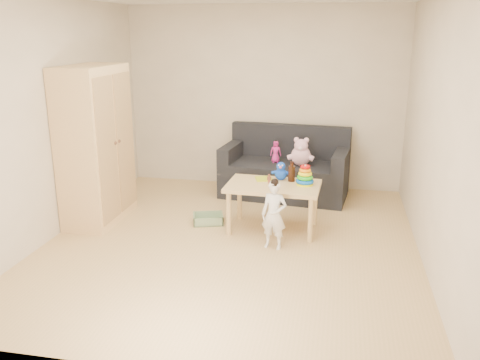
% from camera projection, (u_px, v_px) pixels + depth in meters
% --- Properties ---
extents(room, '(4.50, 4.50, 4.50)m').
position_uv_depth(room, '(231.00, 126.00, 5.22)').
color(room, tan).
rests_on(room, ground).
extents(wardrobe, '(0.52, 1.04, 1.87)m').
position_uv_depth(wardrobe, '(96.00, 145.00, 6.03)').
color(wardrobe, '#EFC383').
rests_on(wardrobe, ground).
extents(sofa, '(1.79, 1.03, 0.48)m').
position_uv_depth(sofa, '(284.00, 179.00, 7.12)').
color(sofa, black).
rests_on(sofa, ground).
extents(play_table, '(1.08, 0.70, 0.56)m').
position_uv_depth(play_table, '(273.00, 207.00, 5.88)').
color(play_table, '#DCB879').
rests_on(play_table, ground).
extents(storage_bin, '(0.42, 0.36, 0.11)m').
position_uv_depth(storage_bin, '(208.00, 219.00, 6.15)').
color(storage_bin, gray).
rests_on(storage_bin, ground).
extents(toddler, '(0.30, 0.23, 0.73)m').
position_uv_depth(toddler, '(274.00, 216.00, 5.36)').
color(toddler, white).
rests_on(toddler, ground).
extents(pink_bear, '(0.31, 0.28, 0.33)m').
position_uv_depth(pink_bear, '(301.00, 154.00, 6.86)').
color(pink_bear, '#FFBBD4').
rests_on(pink_bear, sofa).
extents(doll, '(0.17, 0.13, 0.30)m').
position_uv_depth(doll, '(276.00, 152.00, 7.01)').
color(doll, '#DF2990').
rests_on(doll, sofa).
extents(ring_stacker, '(0.21, 0.21, 0.24)m').
position_uv_depth(ring_stacker, '(305.00, 177.00, 5.75)').
color(ring_stacker, '#F5FF0D').
rests_on(ring_stacker, play_table).
extents(brown_bottle, '(0.08, 0.08, 0.24)m').
position_uv_depth(brown_bottle, '(292.00, 173.00, 5.89)').
color(brown_bottle, black).
rests_on(brown_bottle, play_table).
extents(blue_plush, '(0.18, 0.14, 0.22)m').
position_uv_depth(blue_plush, '(281.00, 171.00, 5.95)').
color(blue_plush, blue).
rests_on(blue_plush, play_table).
extents(wooden_figure, '(0.05, 0.04, 0.11)m').
position_uv_depth(wooden_figure, '(269.00, 179.00, 5.81)').
color(wooden_figure, brown).
rests_on(wooden_figure, play_table).
extents(yellow_book, '(0.24, 0.24, 0.01)m').
position_uv_depth(yellow_book, '(264.00, 179.00, 5.99)').
color(yellow_book, '#BFCE15').
rests_on(yellow_book, play_table).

